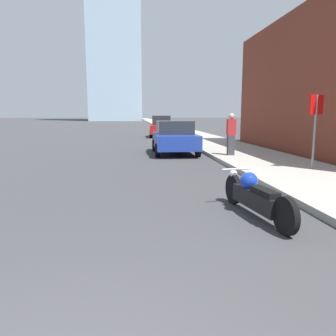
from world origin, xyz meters
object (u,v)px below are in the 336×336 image
Objects in this scene: stop_sign at (315,119)px; pedestrian at (231,134)px; parked_car_red at (162,127)px; motorcycle at (255,196)px; parked_car_blue at (175,137)px.

stop_sign is 1.31× the size of pedestrian.
pedestrian is at bearing -77.00° from parked_car_red.
motorcycle is 8.10m from pedestrian.
parked_car_red reaches higher than motorcycle.
parked_car_red is 2.45× the size of pedestrian.
motorcycle is at bearing -129.83° from stop_sign.
pedestrian is (-1.54, 3.74, -0.66)m from stop_sign.
stop_sign is (3.31, -17.78, 0.85)m from parked_car_red.
parked_car_red is (0.39, 12.12, 0.08)m from parked_car_blue.
pedestrian reaches higher than parked_car_red.
motorcycle is 1.41× the size of pedestrian.
parked_car_blue reaches higher than motorcycle.
pedestrian is at bearing 112.43° from stop_sign.
parked_car_red is at bearing 97.18° from pedestrian.
parked_car_blue is at bearing 123.18° from stop_sign.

